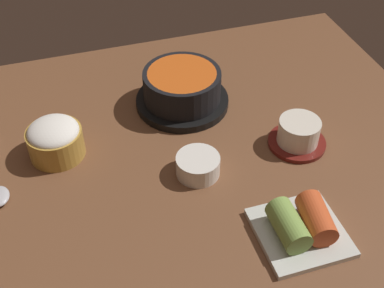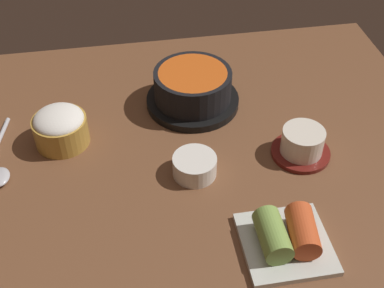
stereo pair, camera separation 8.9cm
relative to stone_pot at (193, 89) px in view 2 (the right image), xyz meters
The scene contains 6 objects.
dining_table 14.60cm from the stone_pot, 109.90° to the right, with size 100.00×76.00×2.00cm, color brown.
stone_pot is the anchor object (origin of this frame).
rice_bowl 26.32cm from the stone_pot, 164.26° to the right, with size 9.76×9.76×6.97cm.
tea_cup_with_saucer 24.18cm from the stone_pot, 46.98° to the right, with size 10.50×10.50×5.35cm.
banchan_cup_center 19.51cm from the stone_pot, 98.81° to the right, with size 7.54×7.54×3.56cm.
kimchi_plate 37.29cm from the stone_pot, 77.90° to the right, with size 13.09×13.09×5.21cm.
Camera 2 is at (-9.10, -66.76, 65.16)cm, focal length 47.92 mm.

